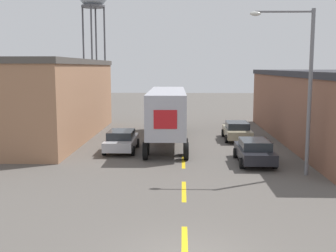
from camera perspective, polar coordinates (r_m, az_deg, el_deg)
The scene contains 7 objects.
road_centerline at distance 19.39m, azimuth 2.17°, elevation -8.81°, with size 0.20×15.01×0.01m.
warehouse_left at distance 35.55m, azimuth -19.77°, elevation 3.49°, with size 12.09×18.80×6.20m.
semi_truck at distance 31.44m, azimuth -0.05°, elevation 2.18°, with size 2.97×14.16×3.96m.
parked_car_left_far at distance 28.32m, azimuth -6.33°, elevation -1.94°, with size 2.06×4.48×1.41m.
parked_car_right_mid at distance 25.18m, azimuth 11.63°, elevation -3.31°, with size 2.06×4.48×1.41m.
parked_car_right_far at distance 32.94m, azimuth 9.32°, elevation -0.60°, with size 2.06×4.48×1.41m.
street_lamp at distance 22.57m, azimuth 17.78°, elevation 6.01°, with size 3.26×0.32×8.50m.
Camera 1 is at (-0.10, -11.66, 5.61)m, focal length 45.00 mm.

